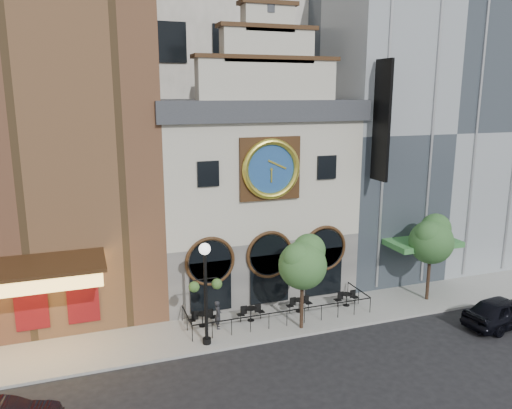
{
  "coord_description": "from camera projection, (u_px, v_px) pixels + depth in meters",
  "views": [
    {
      "loc": [
        -10.13,
        -22.19,
        12.72
      ],
      "look_at": [
        -0.1,
        6.0,
        6.04
      ],
      "focal_mm": 35.0,
      "sensor_mm": 36.0,
      "label": 1
    }
  ],
  "objects": [
    {
      "name": "ground",
      "position": [
        296.0,
        338.0,
        26.49
      ],
      "size": [
        120.0,
        120.0,
        0.0
      ],
      "primitive_type": "plane",
      "color": "black",
      "rests_on": "ground"
    },
    {
      "name": "sidewalk",
      "position": [
        278.0,
        318.0,
        28.77
      ],
      "size": [
        44.0,
        5.0,
        0.15
      ],
      "primitive_type": "cube",
      "color": "gray",
      "rests_on": "ground"
    },
    {
      "name": "clock_building",
      "position": [
        248.0,
        189.0,
        32.22
      ],
      "size": [
        12.6,
        8.78,
        18.65
      ],
      "color": "#605E5B",
      "rests_on": "ground"
    },
    {
      "name": "theater_building",
      "position": [
        22.0,
        95.0,
        28.64
      ],
      "size": [
        14.0,
        15.6,
        25.0
      ],
      "color": "brown",
      "rests_on": "ground"
    },
    {
      "name": "retail_building",
      "position": [
        401.0,
        128.0,
        37.71
      ],
      "size": [
        14.0,
        14.4,
        20.0
      ],
      "color": "gray",
      "rests_on": "ground"
    },
    {
      "name": "office_tower",
      "position": [
        200.0,
        2.0,
        40.52
      ],
      "size": [
        20.0,
        16.0,
        40.0
      ],
      "primitive_type": "cube",
      "color": "silver",
      "rests_on": "ground"
    },
    {
      "name": "cafe_railing",
      "position": [
        278.0,
        309.0,
        28.66
      ],
      "size": [
        10.6,
        2.6,
        0.9
      ],
      "primitive_type": null,
      "color": "black",
      "rests_on": "sidewalk"
    },
    {
      "name": "bistro_0",
      "position": [
        202.0,
        318.0,
        27.44
      ],
      "size": [
        1.58,
        0.68,
        0.9
      ],
      "color": "black",
      "rests_on": "sidewalk"
    },
    {
      "name": "bistro_1",
      "position": [
        251.0,
        313.0,
        28.12
      ],
      "size": [
        1.58,
        0.68,
        0.9
      ],
      "color": "black",
      "rests_on": "sidewalk"
    },
    {
      "name": "bistro_2",
      "position": [
        299.0,
        304.0,
        29.28
      ],
      "size": [
        1.58,
        0.68,
        0.9
      ],
      "color": "black",
      "rests_on": "sidewalk"
    },
    {
      "name": "bistro_3",
      "position": [
        346.0,
        298.0,
        30.11
      ],
      "size": [
        1.58,
        0.68,
        0.9
      ],
      "color": "black",
      "rests_on": "sidewalk"
    },
    {
      "name": "car_right",
      "position": [
        503.0,
        311.0,
        27.77
      ],
      "size": [
        5.18,
        2.61,
        1.69
      ],
      "primitive_type": "imported",
      "rotation": [
        0.0,
        0.0,
        1.7
      ],
      "color": "black",
      "rests_on": "ground"
    },
    {
      "name": "pedestrian",
      "position": [
        218.0,
        315.0,
        27.15
      ],
      "size": [
        0.47,
        0.63,
        1.58
      ],
      "primitive_type": "imported",
      "rotation": [
        0.0,
        0.0,
        1.4
      ],
      "color": "black",
      "rests_on": "sidewalk"
    },
    {
      "name": "lamppost",
      "position": [
        205.0,
        283.0,
        24.91
      ],
      "size": [
        1.72,
        0.59,
        5.38
      ],
      "rotation": [
        0.0,
        0.0,
        0.01
      ],
      "color": "black",
      "rests_on": "sidewalk"
    },
    {
      "name": "tree_left",
      "position": [
        303.0,
        261.0,
        26.6
      ],
      "size": [
        2.7,
        2.6,
        5.2
      ],
      "color": "#382619",
      "rests_on": "sidewalk"
    },
    {
      "name": "tree_right",
      "position": [
        432.0,
        238.0,
        30.38
      ],
      "size": [
        2.79,
        2.69,
        5.37
      ],
      "color": "#382619",
      "rests_on": "sidewalk"
    }
  ]
}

